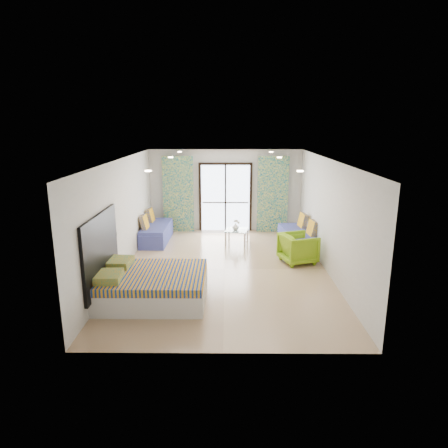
{
  "coord_description": "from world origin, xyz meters",
  "views": [
    {
      "loc": [
        0.06,
        -9.35,
        3.53
      ],
      "look_at": [
        -0.02,
        0.02,
        1.15
      ],
      "focal_mm": 32.0,
      "sensor_mm": 36.0,
      "label": 1
    }
  ],
  "objects_px": {
    "daybed_right": "(298,239)",
    "coffee_table": "(237,231)",
    "armchair": "(298,247)",
    "daybed_left": "(156,232)",
    "bed": "(152,286)"
  },
  "relations": [
    {
      "from": "bed",
      "to": "daybed_right",
      "type": "height_order",
      "value": "daybed_right"
    },
    {
      "from": "bed",
      "to": "coffee_table",
      "type": "height_order",
      "value": "coffee_table"
    },
    {
      "from": "coffee_table",
      "to": "daybed_left",
      "type": "bearing_deg",
      "value": 174.7
    },
    {
      "from": "daybed_right",
      "to": "armchair",
      "type": "height_order",
      "value": "daybed_right"
    },
    {
      "from": "bed",
      "to": "armchair",
      "type": "bearing_deg",
      "value": 34.12
    },
    {
      "from": "daybed_left",
      "to": "armchair",
      "type": "xyz_separation_m",
      "value": [
        4.02,
        -1.88,
        0.13
      ]
    },
    {
      "from": "daybed_left",
      "to": "armchair",
      "type": "distance_m",
      "value": 4.43
    },
    {
      "from": "daybed_right",
      "to": "coffee_table",
      "type": "xyz_separation_m",
      "value": [
        -1.77,
        0.43,
        0.1
      ]
    },
    {
      "from": "armchair",
      "to": "coffee_table",
      "type": "bearing_deg",
      "value": 24.59
    },
    {
      "from": "daybed_left",
      "to": "coffee_table",
      "type": "height_order",
      "value": "daybed_left"
    },
    {
      "from": "coffee_table",
      "to": "armchair",
      "type": "bearing_deg",
      "value": -46.69
    },
    {
      "from": "daybed_left",
      "to": "armchair",
      "type": "height_order",
      "value": "daybed_left"
    },
    {
      "from": "daybed_right",
      "to": "coffee_table",
      "type": "bearing_deg",
      "value": 159.61
    },
    {
      "from": "daybed_right",
      "to": "coffee_table",
      "type": "distance_m",
      "value": 1.83
    },
    {
      "from": "bed",
      "to": "daybed_left",
      "type": "height_order",
      "value": "daybed_left"
    }
  ]
}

